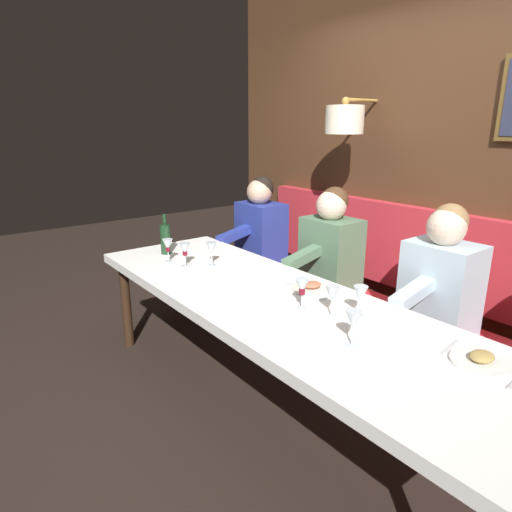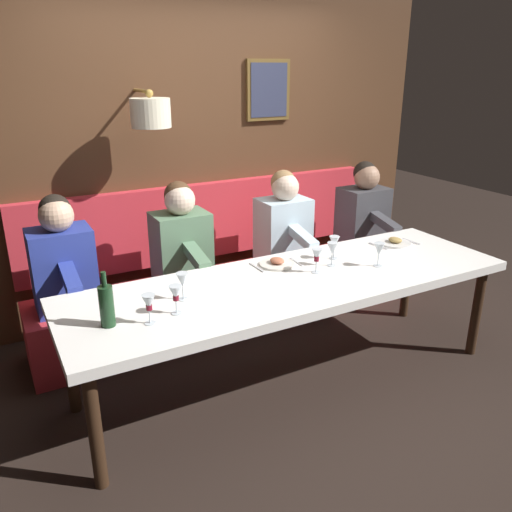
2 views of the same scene
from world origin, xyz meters
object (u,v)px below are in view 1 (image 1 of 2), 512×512
Objects in this scene: wine_glass_0 at (302,288)px; wine_glass_3 at (332,294)px; dining_table at (276,308)px; wine_glass_6 at (360,295)px; diner_far at (260,225)px; wine_bottle at (166,239)px; wine_glass_2 at (185,250)px; wine_glass_4 at (168,246)px; wine_glass_5 at (353,321)px; diner_near at (441,276)px; diner_middle at (331,245)px; wine_glass_1 at (212,249)px.

wine_glass_0 is 1.00× the size of wine_glass_3.
dining_table is 0.51m from wine_glass_6.
wine_glass_3 is (0.05, -0.16, 0.00)m from wine_glass_0.
diner_far is 2.64× the size of wine_bottle.
wine_glass_2 is 1.18m from wine_glass_3.
wine_glass_6 is (0.28, -1.26, 0.00)m from wine_glass_2.
diner_far is 0.96m from wine_bottle.
wine_glass_0 is at bearing -81.58° from wine_glass_4.
wine_glass_2 is 1.44m from wine_glass_5.
diner_near is 1.90m from wine_bottle.
diner_middle is at bearing 25.35° from dining_table.
wine_glass_1 is 1.17m from wine_glass_6.
wine_glass_1 is 1.00× the size of wine_glass_6.
wine_glass_1 is at bearing 88.60° from wine_glass_0.
diner_middle is at bearing 46.88° from wine_glass_5.
diner_middle is at bearing 90.00° from diner_near.
diner_far reaches higher than wine_glass_0.
diner_near is 0.91m from wine_glass_0.
wine_glass_0 is 0.55× the size of wine_bottle.
wine_glass_6 is (0.13, -1.17, 0.00)m from wine_glass_1.
diner_far is 4.82× the size of wine_glass_2.
wine_glass_3 is 1.00× the size of wine_glass_5.
wine_glass_4 is at bearing -112.44° from wine_bottle.
wine_glass_2 is (-0.15, 0.10, -0.00)m from wine_glass_1.
wine_glass_3 is (-0.81, -1.60, 0.04)m from diner_far.
wine_glass_0 is 1.37m from wine_bottle.
wine_glass_1 is at bearing -147.79° from diner_far.
diner_far is at bearing 32.21° from wine_glass_1.
wine_bottle is at bearing -175.64° from diner_far.
wine_glass_5 is (-0.97, -1.87, 0.04)m from diner_far.
diner_far is 1.68m from wine_glass_0.
wine_glass_2 is (-0.99, 0.41, 0.04)m from diner_middle.
wine_glass_2 is at bearing 90.91° from wine_glass_5.
diner_far is at bearing 90.00° from diner_middle.
wine_glass_4 is (-1.04, 0.57, 0.04)m from diner_middle.
wine_glass_1 is at bearing -75.94° from wine_bottle.
dining_table is 17.76× the size of wine_glass_0.
wine_glass_5 is 0.55× the size of wine_bottle.
wine_glass_3 is at bearing -88.48° from wine_glass_1.
wine_glass_4 is at bearing 127.00° from wine_glass_1.
wine_glass_2 is at bearing -156.43° from diner_far.
wine_glass_2 is 0.36m from wine_bottle.
wine_glass_6 is at bearing 178.14° from diner_near.
diner_middle is at bearing -28.78° from wine_glass_4.
wine_glass_2 is at bearing 127.59° from diner_near.
wine_glass_0 is at bearing -83.91° from dining_table.
dining_table is 0.25m from wine_glass_0.
wine_bottle is (-0.07, 1.18, 0.18)m from dining_table.
diner_middle is at bearing -20.21° from wine_glass_1.
diner_middle reaches higher than wine_glass_3.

